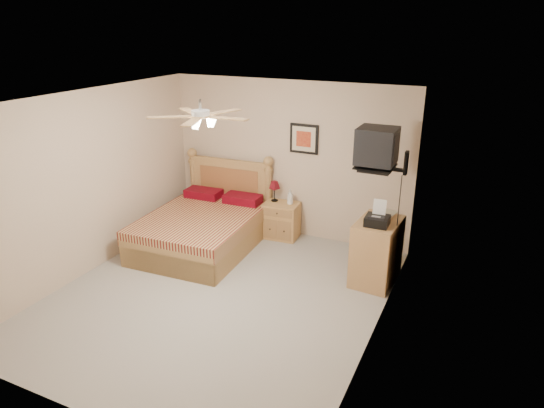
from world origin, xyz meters
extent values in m
plane|color=gray|center=(0.00, 0.00, 0.00)|extent=(4.50, 4.50, 0.00)
cube|color=white|center=(0.00, 0.00, 2.50)|extent=(4.00, 4.50, 0.04)
cube|color=#C6AD92|center=(0.00, 2.25, 1.25)|extent=(4.00, 0.04, 2.50)
cube|color=#C6AD92|center=(0.00, -2.25, 1.25)|extent=(4.00, 0.04, 2.50)
cube|color=#C6AD92|center=(-2.00, 0.00, 1.25)|extent=(0.04, 4.50, 2.50)
cube|color=#C6AD92|center=(2.00, 0.00, 1.25)|extent=(0.04, 4.50, 2.50)
cube|color=#A36F44|center=(0.00, 2.00, 0.29)|extent=(0.57, 0.45, 0.59)
imported|color=silver|center=(0.13, 2.04, 0.71)|extent=(0.10, 0.10, 0.25)
cube|color=black|center=(0.27, 2.23, 1.62)|extent=(0.46, 0.04, 0.46)
cube|color=#A97D45|center=(1.73, 1.23, 0.44)|extent=(0.57, 0.78, 0.88)
imported|color=beige|center=(1.67, 1.45, 0.89)|extent=(0.21, 0.27, 0.02)
imported|color=#9D957A|center=(1.68, 1.48, 0.92)|extent=(0.26, 0.32, 0.02)
camera|label=1|loc=(2.92, -4.63, 3.33)|focal=32.00mm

